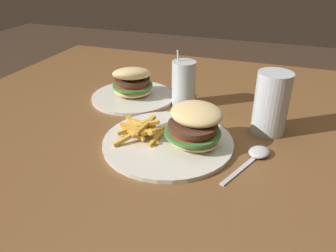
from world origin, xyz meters
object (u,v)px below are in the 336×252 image
object	(u,v)px
meal_plate_near	(180,133)
juice_glass	(184,85)
beer_glass	(271,104)
meal_plate_far	(133,87)
spoon	(257,154)

from	to	relation	value
meal_plate_near	juice_glass	world-z (taller)	juice_glass
beer_glass	juice_glass	world-z (taller)	juice_glass
meal_plate_near	meal_plate_far	world-z (taller)	meal_plate_far
meal_plate_near	juice_glass	size ratio (longest dim) A/B	1.90
meal_plate_near	meal_plate_far	xyz separation A→B (m)	(-0.22, 0.21, 0.01)
beer_glass	meal_plate_near	bearing A→B (deg)	-143.46
meal_plate_far	spoon	bearing A→B (deg)	-26.93
beer_glass	meal_plate_far	world-z (taller)	beer_glass
spoon	meal_plate_near	bearing A→B (deg)	116.65
spoon	meal_plate_far	world-z (taller)	meal_plate_far
meal_plate_near	beer_glass	xyz separation A→B (m)	(0.19, 0.14, 0.04)
meal_plate_near	juice_glass	bearing A→B (deg)	104.94
juice_glass	meal_plate_far	size ratio (longest dim) A/B	0.64
meal_plate_near	beer_glass	world-z (taller)	beer_glass
juice_glass	spoon	bearing A→B (deg)	-41.64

